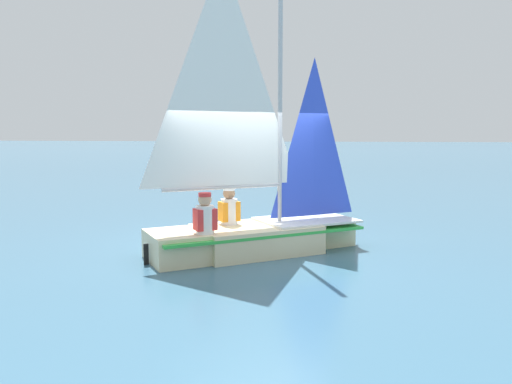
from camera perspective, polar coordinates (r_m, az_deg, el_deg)
The scene contains 4 objects.
ground_plane at distance 9.06m, azimuth -0.00°, elevation -6.87°, with size 260.00×260.00×0.00m, color #38607A.
sailboat_main at distance 8.89m, azimuth -0.33°, elevation -2.11°, with size 3.80×3.35×5.17m.
sailor_helm at distance 9.05m, azimuth -3.08°, elevation -2.81°, with size 0.43×0.42×1.16m.
sailor_crew at distance 8.23m, azimuth -5.83°, elevation -3.78°, with size 0.43×0.42×1.16m.
Camera 1 is at (-1.75, 8.63, 2.12)m, focal length 35.00 mm.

